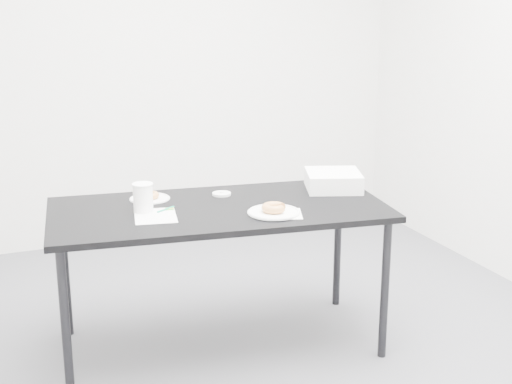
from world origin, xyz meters
name	(u,v)px	position (x,y,z in m)	size (l,w,h in m)	color
floor	(232,358)	(0.00, 0.00, 0.00)	(4.00, 4.00, 0.00)	#535359
wall_back	(134,56)	(0.00, 2.00, 1.35)	(4.00, 0.02, 2.70)	silver
table	(219,218)	(0.00, 0.16, 0.70)	(1.74, 0.97, 0.75)	black
scorecard	(155,216)	(-0.33, 0.13, 0.76)	(0.19, 0.25, 0.00)	white
logo_patch	(170,209)	(-0.24, 0.21, 0.76)	(0.04, 0.04, 0.00)	green
pen	(166,209)	(-0.26, 0.20, 0.76)	(0.01, 0.01, 0.11)	#0C8862
napkin	(283,214)	(0.24, -0.07, 0.76)	(0.18, 0.18, 0.00)	white
plate_near	(274,212)	(0.21, -0.05, 0.76)	(0.25, 0.25, 0.01)	white
donut_near	(274,208)	(0.21, -0.05, 0.78)	(0.12, 0.12, 0.04)	#CC8340
plate_far	(150,199)	(-0.29, 0.42, 0.76)	(0.21, 0.21, 0.01)	white
donut_far	(150,195)	(-0.29, 0.42, 0.78)	(0.10, 0.10, 0.03)	#CC8340
coffee_cup	(143,198)	(-0.37, 0.22, 0.83)	(0.09, 0.09, 0.14)	white
cup_lid	(222,194)	(0.08, 0.36, 0.76)	(0.10, 0.10, 0.01)	white
bakery_box	(333,180)	(0.68, 0.25, 0.80)	(0.28, 0.28, 0.09)	white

